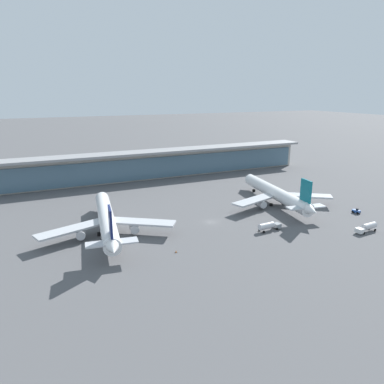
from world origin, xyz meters
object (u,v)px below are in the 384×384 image
Objects in this scene: service_truck_under_wing_blue at (356,211)px; service_truck_mid_apron_white at (367,227)px; airliner_left_stand at (107,220)px; airliner_centre_stand at (276,193)px; safety_cone_alpha at (176,252)px; service_truck_by_tail_grey at (269,226)px; service_truck_near_nose_blue at (300,199)px.

service_truck_under_wing_blue is 0.36× the size of service_truck_mid_apron_white.
airliner_left_stand and airliner_centre_stand have the same top height.
service_truck_mid_apron_white is 65.32m from safety_cone_alpha.
airliner_left_stand is at bearing 156.02° from service_truck_mid_apron_white.
service_truck_by_tail_grey is at bearing -179.33° from service_truck_under_wing_blue.
safety_cone_alpha is at bearing 169.41° from service_truck_mid_apron_white.
service_truck_near_nose_blue is (13.45, 0.32, -4.04)m from airliner_centre_stand.
safety_cone_alpha is at bearing -155.31° from airliner_centre_stand.
airliner_centre_stand reaches higher than safety_cone_alpha.
airliner_left_stand reaches higher than service_truck_near_nose_blue.
airliner_left_stand is at bearing 157.70° from service_truck_by_tail_grey.
airliner_left_stand reaches higher than service_truck_by_tail_grey.
airliner_centre_stand is 38.60m from service_truck_mid_apron_white.
airliner_left_stand is 18.24× the size of service_truck_under_wing_blue.
airliner_centre_stand is 14.04m from service_truck_near_nose_blue.
service_truck_mid_apron_white is 1.00× the size of service_truck_by_tail_grey.
service_truck_near_nose_blue is at bearing 1.70° from airliner_left_stand.
service_truck_mid_apron_white reaches higher than service_truck_under_wing_blue.
service_truck_near_nose_blue is 2.15× the size of service_truck_under_wing_blue.
airliner_left_stand is 6.62× the size of service_truck_by_tail_grey.
safety_cone_alpha is (-55.31, -25.43, -4.53)m from airliner_centre_stand.
airliner_left_stand is at bearing 167.68° from service_truck_under_wing_blue.
service_truck_mid_apron_white and service_truck_by_tail_grey have the same top height.
service_truck_under_wing_blue is (91.71, -20.03, -3.97)m from airliner_left_stand.
airliner_centre_stand reaches higher than service_truck_under_wing_blue.
service_truck_mid_apron_white reaches higher than safety_cone_alpha.
airliner_left_stand is 83.94m from service_truck_near_nose_blue.
service_truck_near_nose_blue reaches higher than safety_cone_alpha.
service_truck_by_tail_grey is 35.09m from safety_cone_alpha.
service_truck_by_tail_grey is at bearing -131.89° from airliner_centre_stand.
airliner_left_stand is at bearing 122.92° from safety_cone_alpha.
airliner_centre_stand is at bearing 133.88° from service_truck_under_wing_blue.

